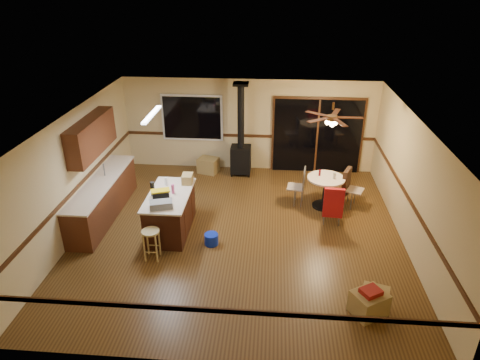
# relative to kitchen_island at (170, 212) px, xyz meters

# --- Properties ---
(floor) EXTENTS (7.00, 7.00, 0.00)m
(floor) POSITION_rel_kitchen_island_xyz_m (1.50, 0.00, -0.45)
(floor) COLOR #503416
(floor) RESTS_ON ground
(ceiling) EXTENTS (7.00, 7.00, 0.00)m
(ceiling) POSITION_rel_kitchen_island_xyz_m (1.50, 0.00, 2.15)
(ceiling) COLOR silver
(ceiling) RESTS_ON ground
(wall_back) EXTENTS (7.00, 0.00, 7.00)m
(wall_back) POSITION_rel_kitchen_island_xyz_m (1.50, 3.50, 0.85)
(wall_back) COLOR #D0BA83
(wall_back) RESTS_ON ground
(wall_front) EXTENTS (7.00, 0.00, 7.00)m
(wall_front) POSITION_rel_kitchen_island_xyz_m (1.50, -3.50, 0.85)
(wall_front) COLOR #D0BA83
(wall_front) RESTS_ON ground
(wall_left) EXTENTS (0.00, 7.00, 7.00)m
(wall_left) POSITION_rel_kitchen_island_xyz_m (-2.00, 0.00, 0.85)
(wall_left) COLOR #D0BA83
(wall_left) RESTS_ON ground
(wall_right) EXTENTS (0.00, 7.00, 7.00)m
(wall_right) POSITION_rel_kitchen_island_xyz_m (5.00, 0.00, 0.85)
(wall_right) COLOR #D0BA83
(wall_right) RESTS_ON ground
(chair_rail) EXTENTS (7.00, 7.00, 0.08)m
(chair_rail) POSITION_rel_kitchen_island_xyz_m (1.50, 0.00, 0.55)
(chair_rail) COLOR #3E210F
(chair_rail) RESTS_ON ground
(window) EXTENTS (1.72, 0.10, 1.32)m
(window) POSITION_rel_kitchen_island_xyz_m (-0.10, 3.45, 1.05)
(window) COLOR black
(window) RESTS_ON ground
(sliding_door) EXTENTS (2.52, 0.10, 2.10)m
(sliding_door) POSITION_rel_kitchen_island_xyz_m (3.40, 3.45, 0.60)
(sliding_door) COLOR black
(sliding_door) RESTS_ON ground
(lower_cabinets) EXTENTS (0.60, 3.00, 0.86)m
(lower_cabinets) POSITION_rel_kitchen_island_xyz_m (-1.70, 0.50, -0.02)
(lower_cabinets) COLOR #512614
(lower_cabinets) RESTS_ON ground
(countertop) EXTENTS (0.64, 3.04, 0.04)m
(countertop) POSITION_rel_kitchen_island_xyz_m (-1.70, 0.50, 0.43)
(countertop) COLOR beige
(countertop) RESTS_ON lower_cabinets
(upper_cabinets) EXTENTS (0.35, 2.00, 0.80)m
(upper_cabinets) POSITION_rel_kitchen_island_xyz_m (-1.83, 0.70, 1.45)
(upper_cabinets) COLOR #512614
(upper_cabinets) RESTS_ON ground
(kitchen_island) EXTENTS (0.88, 1.68, 0.90)m
(kitchen_island) POSITION_rel_kitchen_island_xyz_m (0.00, 0.00, 0.00)
(kitchen_island) COLOR black
(kitchen_island) RESTS_ON ground
(wood_stove) EXTENTS (0.55, 0.50, 2.52)m
(wood_stove) POSITION_rel_kitchen_island_xyz_m (1.30, 3.05, 0.28)
(wood_stove) COLOR black
(wood_stove) RESTS_ON ground
(ceiling_fan) EXTENTS (0.24, 0.24, 0.55)m
(ceiling_fan) POSITION_rel_kitchen_island_xyz_m (3.47, 1.36, 1.76)
(ceiling_fan) COLOR brown
(ceiling_fan) RESTS_ON ceiling
(fluorescent_strip) EXTENTS (0.10, 1.20, 0.04)m
(fluorescent_strip) POSITION_rel_kitchen_island_xyz_m (-0.30, 0.30, 2.11)
(fluorescent_strip) COLOR white
(fluorescent_strip) RESTS_ON ceiling
(toolbox_grey) EXTENTS (0.50, 0.36, 0.14)m
(toolbox_grey) POSITION_rel_kitchen_island_xyz_m (-0.02, -0.58, 0.52)
(toolbox_grey) COLOR slate
(toolbox_grey) RESTS_ON kitchen_island
(toolbox_black) EXTENTS (0.38, 0.28, 0.19)m
(toolbox_black) POSITION_rel_kitchen_island_xyz_m (-0.11, -0.24, 0.54)
(toolbox_black) COLOR black
(toolbox_black) RESTS_ON kitchen_island
(toolbox_yellow_lid) EXTENTS (0.43, 0.32, 0.03)m
(toolbox_yellow_lid) POSITION_rel_kitchen_island_xyz_m (-0.11, -0.24, 0.65)
(toolbox_yellow_lid) COLOR gold
(toolbox_yellow_lid) RESTS_ON toolbox_black
(box_on_island) EXTENTS (0.24, 0.32, 0.21)m
(box_on_island) POSITION_rel_kitchen_island_xyz_m (0.30, 0.57, 0.55)
(box_on_island) COLOR olive
(box_on_island) RESTS_ON kitchen_island
(bottle_dark) EXTENTS (0.10, 0.10, 0.31)m
(bottle_dark) POSITION_rel_kitchen_island_xyz_m (-0.32, -0.07, 0.60)
(bottle_dark) COLOR black
(bottle_dark) RESTS_ON kitchen_island
(bottle_pink) EXTENTS (0.07, 0.07, 0.21)m
(bottle_pink) POSITION_rel_kitchen_island_xyz_m (0.08, 0.05, 0.55)
(bottle_pink) COLOR #D84C8C
(bottle_pink) RESTS_ON kitchen_island
(bottle_white) EXTENTS (0.07, 0.07, 0.19)m
(bottle_white) POSITION_rel_kitchen_island_xyz_m (-0.15, 0.42, 0.54)
(bottle_white) COLOR white
(bottle_white) RESTS_ON kitchen_island
(bar_stool) EXTENTS (0.43, 0.43, 0.64)m
(bar_stool) POSITION_rel_kitchen_island_xyz_m (-0.14, -1.05, -0.13)
(bar_stool) COLOR tan
(bar_stool) RESTS_ON floor
(blue_bucket) EXTENTS (0.33, 0.33, 0.24)m
(blue_bucket) POSITION_rel_kitchen_island_xyz_m (0.96, -0.47, -0.33)
(blue_bucket) COLOR #0E27C5
(blue_bucket) RESTS_ON floor
(dining_table) EXTENTS (0.89, 0.89, 0.78)m
(dining_table) POSITION_rel_kitchen_island_xyz_m (3.47, 1.36, 0.08)
(dining_table) COLOR black
(dining_table) RESTS_ON ground
(glass_red) EXTENTS (0.07, 0.07, 0.15)m
(glass_red) POSITION_rel_kitchen_island_xyz_m (3.32, 1.46, 0.40)
(glass_red) COLOR #590C14
(glass_red) RESTS_ON dining_table
(glass_cream) EXTENTS (0.08, 0.08, 0.15)m
(glass_cream) POSITION_rel_kitchen_island_xyz_m (3.65, 1.31, 0.40)
(glass_cream) COLOR beige
(glass_cream) RESTS_ON dining_table
(chair_left) EXTENTS (0.46, 0.45, 0.51)m
(chair_left) POSITION_rel_kitchen_island_xyz_m (2.87, 1.44, 0.14)
(chair_left) COLOR tan
(chair_left) RESTS_ON ground
(chair_near) EXTENTS (0.45, 0.49, 0.70)m
(chair_near) POSITION_rel_kitchen_island_xyz_m (3.55, 0.47, 0.14)
(chair_near) COLOR tan
(chair_near) RESTS_ON ground
(chair_right) EXTENTS (0.59, 0.57, 0.70)m
(chair_right) POSITION_rel_kitchen_island_xyz_m (4.00, 1.48, 0.14)
(chair_right) COLOR tan
(chair_right) RESTS_ON ground
(box_under_window) EXTENTS (0.64, 0.57, 0.43)m
(box_under_window) POSITION_rel_kitchen_island_xyz_m (0.37, 3.10, -0.24)
(box_under_window) COLOR olive
(box_under_window) RESTS_ON floor
(box_corner_a) EXTENTS (0.69, 0.66, 0.41)m
(box_corner_a) POSITION_rel_kitchen_island_xyz_m (3.86, -2.26, -0.25)
(box_corner_a) COLOR olive
(box_corner_a) RESTS_ON floor
(box_corner_b) EXTENTS (0.53, 0.49, 0.36)m
(box_corner_b) POSITION_rel_kitchen_island_xyz_m (3.99, -2.11, -0.27)
(box_corner_b) COLOR olive
(box_corner_b) RESTS_ON floor
(box_small_red) EXTENTS (0.40, 0.38, 0.08)m
(box_small_red) POSITION_rel_kitchen_island_xyz_m (3.86, -2.26, -0.00)
(box_small_red) COLOR maroon
(box_small_red) RESTS_ON box_corner_a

